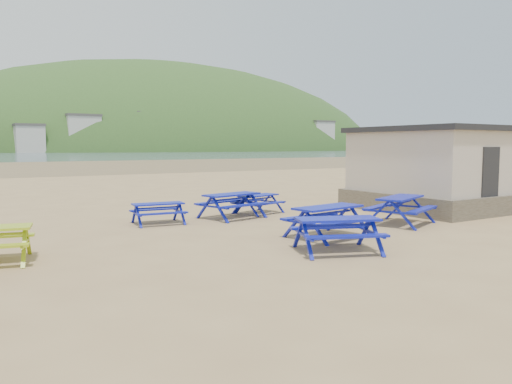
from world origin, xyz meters
TOP-DOWN VIEW (x-y plane):
  - ground at (0.00, 0.00)m, footprint 400.00×400.00m
  - wet_sand at (0.00, 55.00)m, footprint 400.00×400.00m
  - picnic_table_blue_a at (-1.14, 3.09)m, footprint 1.70×1.43m
  - picnic_table_blue_b at (1.43, 2.96)m, footprint 2.29×2.00m
  - picnic_table_blue_c at (2.83, 3.51)m, footprint 1.90×1.69m
  - picnic_table_blue_d at (0.85, -3.04)m, footprint 2.32×2.11m
  - picnic_table_blue_e at (1.85, -1.53)m, footprint 2.21×1.87m
  - picnic_table_blue_f at (5.22, -0.98)m, footprint 2.53×2.30m
  - amenity_block at (10.50, 1.00)m, footprint 7.40×5.40m
  - headland_town at (90.00, 229.68)m, footprint 264.00×144.00m

SIDE VIEW (x-z plane):
  - headland_town at x=90.00m, z-range -63.91..44.09m
  - ground at x=0.00m, z-range 0.00..0.00m
  - wet_sand at x=0.00m, z-range 0.00..0.00m
  - picnic_table_blue_a at x=-1.14m, z-range 0.00..0.66m
  - picnic_table_blue_c at x=2.83m, z-range 0.00..0.68m
  - picnic_table_blue_d at x=0.85m, z-range 0.00..0.79m
  - picnic_table_blue_b at x=1.43m, z-range 0.00..0.83m
  - picnic_table_blue_e at x=1.85m, z-range 0.00..0.84m
  - picnic_table_blue_f at x=5.22m, z-range 0.00..0.86m
  - amenity_block at x=10.50m, z-range -0.01..3.14m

